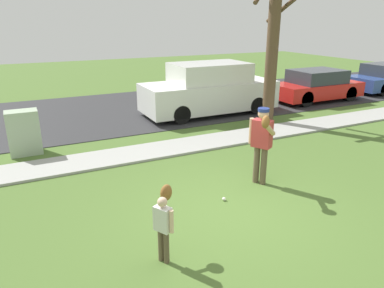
{
  "coord_description": "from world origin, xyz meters",
  "views": [
    {
      "loc": [
        -3.29,
        -5.09,
        3.41
      ],
      "look_at": [
        -0.24,
        1.13,
        1.0
      ],
      "focal_mm": 33.74,
      "sensor_mm": 36.0,
      "label": 1
    }
  ],
  "objects_px": {
    "person_adult": "(262,138)",
    "street_tree_near": "(274,30)",
    "baseball": "(224,199)",
    "person_child": "(164,217)",
    "parked_hatchback_red": "(316,86)",
    "parked_van_white": "(209,90)",
    "utility_cabinet": "(24,133)"
  },
  "relations": [
    {
      "from": "person_adult",
      "to": "street_tree_near",
      "type": "relative_size",
      "value": 0.29
    },
    {
      "from": "baseball",
      "to": "street_tree_near",
      "type": "distance_m",
      "value": 6.8
    },
    {
      "from": "person_child",
      "to": "baseball",
      "type": "bearing_deg",
      "value": 4.93
    },
    {
      "from": "baseball",
      "to": "person_child",
      "type": "bearing_deg",
      "value": -146.03
    },
    {
      "from": "baseball",
      "to": "parked_hatchback_red",
      "type": "height_order",
      "value": "parked_hatchback_red"
    },
    {
      "from": "person_adult",
      "to": "baseball",
      "type": "xyz_separation_m",
      "value": [
        -1.09,
        -0.34,
        -1.01
      ]
    },
    {
      "from": "baseball",
      "to": "parked_van_white",
      "type": "height_order",
      "value": "parked_van_white"
    },
    {
      "from": "person_child",
      "to": "parked_van_white",
      "type": "relative_size",
      "value": 0.22
    },
    {
      "from": "person_adult",
      "to": "street_tree_near",
      "type": "xyz_separation_m",
      "value": [
        3.23,
        3.94,
        2.02
      ]
    },
    {
      "from": "baseball",
      "to": "parked_hatchback_red",
      "type": "bearing_deg",
      "value": 36.61
    },
    {
      "from": "baseball",
      "to": "street_tree_near",
      "type": "height_order",
      "value": "street_tree_near"
    },
    {
      "from": "baseball",
      "to": "utility_cabinet",
      "type": "distance_m",
      "value": 5.71
    },
    {
      "from": "person_child",
      "to": "parked_hatchback_red",
      "type": "xyz_separation_m",
      "value": [
        10.07,
        7.36,
        -0.05
      ]
    },
    {
      "from": "parked_hatchback_red",
      "to": "person_adult",
      "type": "bearing_deg",
      "value": -141.07
    },
    {
      "from": "utility_cabinet",
      "to": "street_tree_near",
      "type": "xyz_separation_m",
      "value": [
        7.69,
        -0.3,
        2.48
      ]
    },
    {
      "from": "person_adult",
      "to": "person_child",
      "type": "xyz_separation_m",
      "value": [
        -2.82,
        -1.5,
        -0.35
      ]
    },
    {
      "from": "baseball",
      "to": "utility_cabinet",
      "type": "xyz_separation_m",
      "value": [
        -3.37,
        4.58,
        0.55
      ]
    },
    {
      "from": "parked_van_white",
      "to": "parked_hatchback_red",
      "type": "relative_size",
      "value": 1.25
    },
    {
      "from": "parked_hatchback_red",
      "to": "person_child",
      "type": "bearing_deg",
      "value": -143.83
    },
    {
      "from": "street_tree_near",
      "to": "parked_hatchback_red",
      "type": "distance_m",
      "value": 5.06
    },
    {
      "from": "person_adult",
      "to": "parked_hatchback_red",
      "type": "distance_m",
      "value": 9.33
    },
    {
      "from": "utility_cabinet",
      "to": "parked_van_white",
      "type": "xyz_separation_m",
      "value": [
        6.43,
        1.65,
        0.31
      ]
    },
    {
      "from": "street_tree_near",
      "to": "parked_van_white",
      "type": "bearing_deg",
      "value": 122.71
    },
    {
      "from": "person_child",
      "to": "utility_cabinet",
      "type": "xyz_separation_m",
      "value": [
        -1.64,
        5.75,
        -0.12
      ]
    },
    {
      "from": "street_tree_near",
      "to": "utility_cabinet",
      "type": "bearing_deg",
      "value": 177.76
    },
    {
      "from": "person_child",
      "to": "street_tree_near",
      "type": "bearing_deg",
      "value": 12.96
    },
    {
      "from": "street_tree_near",
      "to": "parked_van_white",
      "type": "relative_size",
      "value": 1.16
    },
    {
      "from": "parked_van_white",
      "to": "parked_hatchback_red",
      "type": "height_order",
      "value": "parked_van_white"
    },
    {
      "from": "person_child",
      "to": "utility_cabinet",
      "type": "bearing_deg",
      "value": 76.9
    },
    {
      "from": "person_adult",
      "to": "parked_hatchback_red",
      "type": "height_order",
      "value": "person_adult"
    },
    {
      "from": "baseball",
      "to": "utility_cabinet",
      "type": "bearing_deg",
      "value": 126.34
    },
    {
      "from": "person_adult",
      "to": "parked_hatchback_red",
      "type": "relative_size",
      "value": 0.42
    }
  ]
}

